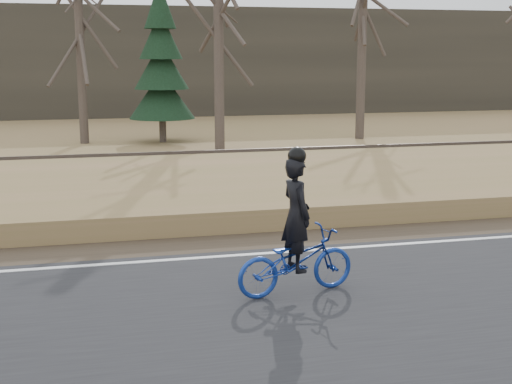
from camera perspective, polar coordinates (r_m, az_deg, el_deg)
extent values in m
cube|color=silver|center=(14.36, 19.62, -3.38)|extent=(120.00, 0.12, 0.01)
cube|color=#473A2B|center=(15.19, 17.55, -2.66)|extent=(120.00, 1.60, 0.04)
cube|color=olive|center=(17.71, 12.58, 0.16)|extent=(120.00, 5.00, 0.44)
cube|color=slate|center=(21.13, 8.02, 2.07)|extent=(120.00, 3.00, 0.45)
cube|color=black|center=(21.08, 8.04, 2.86)|extent=(120.00, 2.40, 0.14)
cube|color=brown|center=(20.40, 8.81, 2.98)|extent=(120.00, 0.07, 0.15)
cube|color=brown|center=(21.73, 7.35, 3.51)|extent=(120.00, 0.07, 0.15)
cube|color=#383328|center=(42.09, -3.21, 10.38)|extent=(120.00, 4.00, 6.00)
imported|color=navy|center=(10.33, 3.20, -5.55)|extent=(1.90, 0.94, 0.96)
imported|color=black|center=(10.15, 3.24, -1.80)|extent=(0.49, 0.66, 1.64)
sphere|color=black|center=(10.00, 3.30, 2.90)|extent=(0.26, 0.26, 0.26)
cylinder|color=#4C4038|center=(28.66, -13.95, 12.83)|extent=(0.36, 0.36, 9.06)
cylinder|color=#4C4038|center=(25.92, -3.00, 12.04)|extent=(0.36, 0.36, 7.87)
cylinder|color=#4C4038|center=(29.71, 8.48, 11.77)|extent=(0.36, 0.36, 7.83)
cylinder|color=#4C4038|center=(28.63, -7.48, 5.24)|extent=(0.28, 0.28, 1.26)
cone|color=black|center=(28.53, -7.54, 7.70)|extent=(2.60, 2.60, 1.84)
cone|color=black|center=(28.49, -7.60, 10.02)|extent=(2.15, 2.15, 1.84)
cone|color=black|center=(28.50, -7.66, 12.34)|extent=(1.70, 1.70, 1.84)
cone|color=black|center=(28.55, -7.72, 14.66)|extent=(1.25, 1.25, 1.84)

